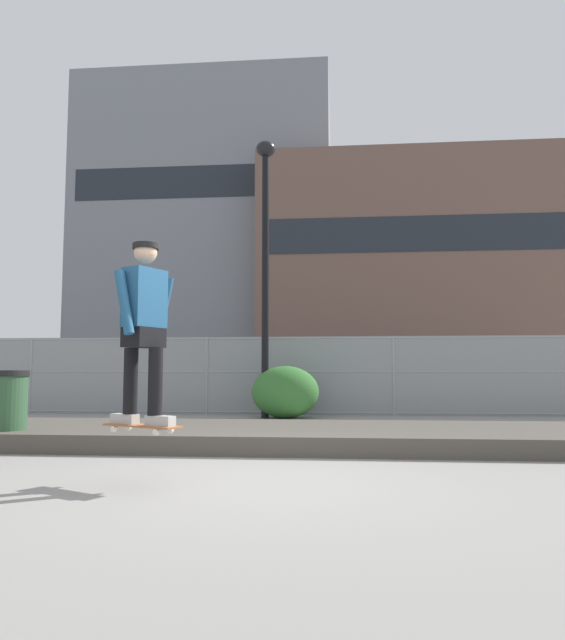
% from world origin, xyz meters
% --- Properties ---
extents(ground_plane, '(120.00, 120.00, 0.00)m').
position_xyz_m(ground_plane, '(0.00, 0.00, 0.00)').
color(ground_plane, gray).
extents(gravel_berm, '(11.31, 2.63, 0.24)m').
position_xyz_m(gravel_berm, '(0.00, 2.95, 0.12)').
color(gravel_berm, '#4C473F').
rests_on(gravel_berm, ground_plane).
extents(skateboard, '(0.81, 0.54, 0.07)m').
position_xyz_m(skateboard, '(-0.85, -0.17, 0.52)').
color(skateboard, '#9E5B33').
extents(skater, '(0.69, 0.62, 1.67)m').
position_xyz_m(skater, '(-0.85, -0.17, 1.48)').
color(skater, '#B2ADA8').
rests_on(skater, skateboard).
extents(chain_fence, '(22.20, 0.06, 1.85)m').
position_xyz_m(chain_fence, '(0.00, 8.57, 0.93)').
color(chain_fence, gray).
rests_on(chain_fence, ground_plane).
extents(street_lamp, '(0.44, 0.44, 6.26)m').
position_xyz_m(street_lamp, '(-0.68, 7.53, 3.94)').
color(street_lamp, black).
rests_on(street_lamp, ground_plane).
extents(parked_car_near, '(4.54, 2.24, 1.66)m').
position_xyz_m(parked_car_near, '(-2.98, 11.98, 0.84)').
color(parked_car_near, '#474C54').
rests_on(parked_car_near, ground_plane).
extents(parked_car_mid, '(4.44, 2.02, 1.66)m').
position_xyz_m(parked_car_mid, '(4.00, 11.72, 0.84)').
color(parked_car_mid, silver).
rests_on(parked_car_mid, ground_plane).
extents(library_building, '(20.47, 14.65, 24.96)m').
position_xyz_m(library_building, '(-9.82, 44.77, 12.48)').
color(library_building, slate).
rests_on(library_building, ground_plane).
extents(office_block, '(23.02, 14.95, 16.88)m').
position_xyz_m(office_block, '(6.72, 42.33, 8.44)').
color(office_block, brown).
rests_on(office_block, ground_plane).
extents(shrub_left, '(1.48, 1.21, 1.14)m').
position_xyz_m(shrub_left, '(-0.24, 7.58, 0.57)').
color(shrub_left, '#336B2D').
rests_on(shrub_left, ground_plane).
extents(trash_bin, '(0.59, 0.59, 1.03)m').
position_xyz_m(trash_bin, '(-3.51, 2.16, 0.52)').
color(trash_bin, '#2D5133').
rests_on(trash_bin, ground_plane).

